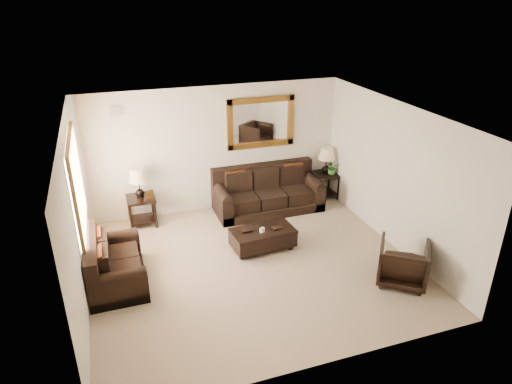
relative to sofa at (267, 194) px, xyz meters
name	(u,v)px	position (x,y,z in m)	size (l,w,h in m)	color
room	(252,196)	(-1.03, -2.04, 1.01)	(5.51, 5.01, 2.71)	gray
window	(78,186)	(-3.73, -1.14, 1.21)	(0.07, 1.96, 1.66)	white
mirror	(261,123)	(0.00, 0.42, 1.51)	(1.50, 0.06, 1.10)	#4E2B0F
air_vent	(116,111)	(-2.93, 0.44, 2.01)	(0.25, 0.02, 0.18)	#999999
sofa	(267,194)	(0.00, 0.00, 0.00)	(2.31, 1.00, 0.95)	black
loveseat	(112,266)	(-3.36, -1.78, -0.03)	(0.90, 1.51, 0.85)	black
end_table_left	(140,189)	(-2.68, 0.13, 0.46)	(0.56, 0.56, 1.24)	black
end_table_right	(326,166)	(1.48, 0.14, 0.44)	(0.55, 0.55, 1.20)	black
coffee_table	(263,237)	(-0.66, -1.56, -0.10)	(1.21, 0.72, 0.50)	black
armchair	(403,261)	(1.17, -3.30, 0.05)	(0.77, 0.72, 0.79)	black
potted_plant	(332,169)	(1.60, 0.04, 0.38)	(0.29, 0.33, 0.26)	#295D1F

